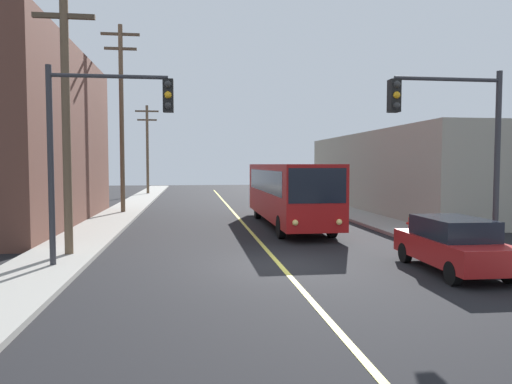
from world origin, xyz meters
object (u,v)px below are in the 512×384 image
Objects in this scene: city_bus at (288,191)px; utility_pole_near at (66,99)px; traffic_signal_left_corner at (103,128)px; parked_car_red at (453,244)px; utility_pole_far at (147,145)px; fire_hydrant at (411,224)px; utility_pole_mid at (122,111)px; traffic_signal_right_corner at (453,129)px.

utility_pole_near reaches higher than city_bus.
parked_car_red is at bearing -10.55° from traffic_signal_left_corner.
utility_pole_far is 34.81m from fire_hydrant.
city_bus is at bearing -37.67° from utility_pole_mid.
traffic_signal_right_corner reaches higher than fire_hydrant.
traffic_signal_right_corner is (0.52, 1.02, 3.46)m from parked_car_red.
traffic_signal_left_corner is (-10.30, 1.92, 3.46)m from parked_car_red.
parked_car_red is at bearing -76.51° from city_bus.
parked_car_red is 13.18m from utility_pole_near.
utility_pole_far is at bearing 108.86° from traffic_signal_right_corner.
traffic_signal_left_corner is (1.72, -16.51, -2.29)m from utility_pole_mid.
traffic_signal_left_corner is 13.70m from fire_hydrant.
utility_pole_mid is at bearing 125.78° from traffic_signal_right_corner.
utility_pole_near is (-9.12, -7.50, 3.55)m from city_bus.
parked_car_red is 0.48× the size of utility_pole_far.
city_bus is 28.83m from utility_pole_far.
utility_pole_near is 12.67m from traffic_signal_right_corner.
traffic_signal_right_corner is (12.71, -37.21, -0.91)m from utility_pole_far.
utility_pole_near is 14.75m from utility_pole_mid.
fire_hydrant is at bearing 75.95° from traffic_signal_right_corner.
utility_pole_mid is (-0.22, 14.70, 1.23)m from utility_pole_near.
utility_pole_mid is at bearing 142.33° from city_bus.
fire_hydrant is (4.65, -4.45, -1.23)m from city_bus.
traffic_signal_left_corner is at bearing -87.02° from utility_pole_far.
utility_pole_mid is at bearing -89.52° from utility_pole_far.
city_bus is 2.03× the size of traffic_signal_right_corner.
city_bus is 1.33× the size of utility_pole_far.
city_bus is at bearing 50.73° from traffic_signal_left_corner.
parked_car_red is 0.47× the size of utility_pole_near.
fire_hydrant is (14.15, -31.46, -4.63)m from utility_pole_far.
utility_pole_near is 2.58m from traffic_signal_left_corner.
utility_pole_far reaches higher than traffic_signal_right_corner.
traffic_signal_left_corner reaches higher than parked_car_red.
fire_hydrant is at bearing -39.82° from utility_pole_mid.
traffic_signal_right_corner is (12.33, -2.71, -1.06)m from utility_pole_near.
utility_pole_far is at bearing 109.38° from city_bus.
parked_car_red is 5.28× the size of fire_hydrant.
traffic_signal_left_corner is at bearing -158.41° from fire_hydrant.
utility_pole_near reaches higher than utility_pole_far.
utility_pole_near is at bearing -89.36° from utility_pole_far.
utility_pole_near is 1.58× the size of traffic_signal_right_corner.
fire_hydrant is at bearing 21.59° from traffic_signal_left_corner.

